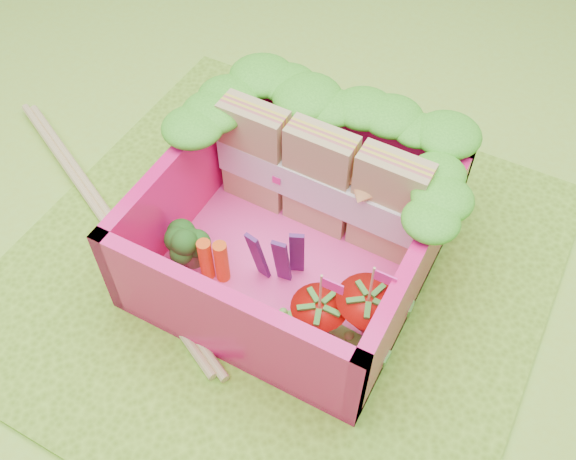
{
  "coord_description": "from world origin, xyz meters",
  "views": [
    {
      "loc": [
        0.95,
        -1.66,
        2.73
      ],
      "look_at": [
        0.03,
        0.05,
        0.28
      ],
      "focal_mm": 40.0,
      "sensor_mm": 36.0,
      "label": 1
    }
  ],
  "objects_px": {
    "sandwich_stack": "(320,180)",
    "strawberry_left": "(318,321)",
    "bento_box": "(293,229)",
    "strawberry_right": "(366,316)",
    "broccoli": "(189,240)",
    "chopsticks": "(109,221)"
  },
  "relations": [
    {
      "from": "bento_box",
      "to": "broccoli",
      "type": "bearing_deg",
      "value": -149.19
    },
    {
      "from": "bento_box",
      "to": "strawberry_left",
      "type": "bearing_deg",
      "value": -47.63
    },
    {
      "from": "sandwich_stack",
      "to": "strawberry_right",
      "type": "relative_size",
      "value": 2.11
    },
    {
      "from": "bento_box",
      "to": "sandwich_stack",
      "type": "xyz_separation_m",
      "value": [
        0.01,
        0.29,
        0.08
      ]
    },
    {
      "from": "broccoli",
      "to": "chopsticks",
      "type": "relative_size",
      "value": 0.15
    },
    {
      "from": "bento_box",
      "to": "broccoli",
      "type": "relative_size",
      "value": 4.01
    },
    {
      "from": "broccoli",
      "to": "chopsticks",
      "type": "height_order",
      "value": "broccoli"
    },
    {
      "from": "bento_box",
      "to": "chopsticks",
      "type": "relative_size",
      "value": 0.62
    },
    {
      "from": "bento_box",
      "to": "strawberry_right",
      "type": "distance_m",
      "value": 0.56
    },
    {
      "from": "bento_box",
      "to": "chopsticks",
      "type": "distance_m",
      "value": 1.05
    },
    {
      "from": "strawberry_left",
      "to": "strawberry_right",
      "type": "distance_m",
      "value": 0.21
    },
    {
      "from": "broccoli",
      "to": "strawberry_left",
      "type": "relative_size",
      "value": 0.65
    },
    {
      "from": "sandwich_stack",
      "to": "strawberry_left",
      "type": "relative_size",
      "value": 2.24
    },
    {
      "from": "sandwich_stack",
      "to": "strawberry_right",
      "type": "xyz_separation_m",
      "value": [
        0.49,
        -0.52,
        -0.15
      ]
    },
    {
      "from": "bento_box",
      "to": "chopsticks",
      "type": "bearing_deg",
      "value": -166.25
    },
    {
      "from": "strawberry_left",
      "to": "chopsticks",
      "type": "relative_size",
      "value": 0.24
    },
    {
      "from": "sandwich_stack",
      "to": "bento_box",
      "type": "bearing_deg",
      "value": -91.09
    },
    {
      "from": "broccoli",
      "to": "chopsticks",
      "type": "distance_m",
      "value": 0.59
    },
    {
      "from": "sandwich_stack",
      "to": "strawberry_left",
      "type": "xyz_separation_m",
      "value": [
        0.31,
        -0.64,
        -0.17
      ]
    },
    {
      "from": "broccoli",
      "to": "strawberry_left",
      "type": "xyz_separation_m",
      "value": [
        0.75,
        -0.09,
        -0.03
      ]
    },
    {
      "from": "sandwich_stack",
      "to": "chopsticks",
      "type": "relative_size",
      "value": 0.53
    },
    {
      "from": "bento_box",
      "to": "strawberry_right",
      "type": "relative_size",
      "value": 2.46
    }
  ]
}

